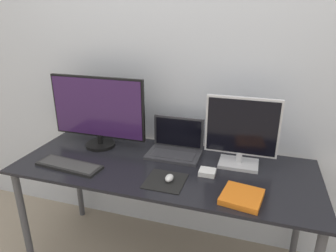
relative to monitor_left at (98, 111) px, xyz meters
name	(u,v)px	position (x,y,z in m)	size (l,w,h in m)	color
wall_back	(183,71)	(0.50, 0.28, 0.24)	(7.00, 0.05, 2.50)	silver
desk	(164,178)	(0.50, -0.14, -0.34)	(1.78, 0.70, 0.76)	black
monitor_left	(98,111)	(0.00, 0.00, 0.00)	(0.66, 0.20, 0.48)	black
monitor_right	(241,133)	(0.93, 0.00, -0.04)	(0.42, 0.16, 0.42)	silver
laptop	(176,145)	(0.52, 0.04, -0.19)	(0.34, 0.22, 0.23)	#333338
keyboard	(69,165)	(-0.03, -0.32, -0.24)	(0.42, 0.17, 0.02)	black
mousepad	(165,181)	(0.57, -0.31, -0.25)	(0.21, 0.21, 0.00)	black
mouse	(169,178)	(0.59, -0.31, -0.23)	(0.04, 0.07, 0.03)	silver
book	(242,197)	(0.98, -0.36, -0.24)	(0.22, 0.22, 0.03)	orange
power_brick	(207,172)	(0.77, -0.17, -0.24)	(0.09, 0.08, 0.03)	white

